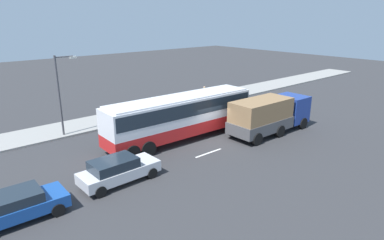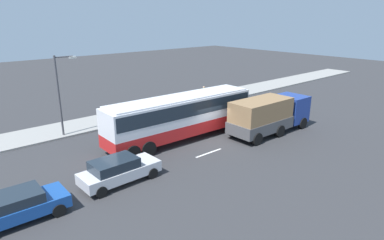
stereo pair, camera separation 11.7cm
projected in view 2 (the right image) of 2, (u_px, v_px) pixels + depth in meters
name	position (u px, v px, depth m)	size (l,w,h in m)	color
ground_plane	(210.00, 138.00, 26.03)	(120.00, 120.00, 0.00)	#333335
sidewalk_curb	(144.00, 112.00, 32.74)	(80.00, 4.00, 0.15)	gray
lane_centreline	(172.00, 166.00, 21.24)	(28.08, 0.16, 0.01)	white
coach_bus	(181.00, 113.00, 25.21)	(12.37, 2.98, 3.39)	red
cargo_truck	(269.00, 114.00, 26.82)	(7.77, 2.79, 2.93)	navy
car_silver_hatch	(119.00, 170.00, 18.90)	(4.62, 1.95, 1.50)	silver
car_blue_saloon	(17.00, 206.00, 15.38)	(4.42, 2.03, 1.41)	#194799
pedestrian_near_curb	(198.00, 95.00, 35.36)	(0.32, 0.32, 1.61)	black
pedestrian_at_crossing	(204.00, 93.00, 35.99)	(0.32, 0.32, 1.76)	black
street_lamp	(61.00, 90.00, 25.42)	(1.71, 0.24, 6.20)	#47474C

